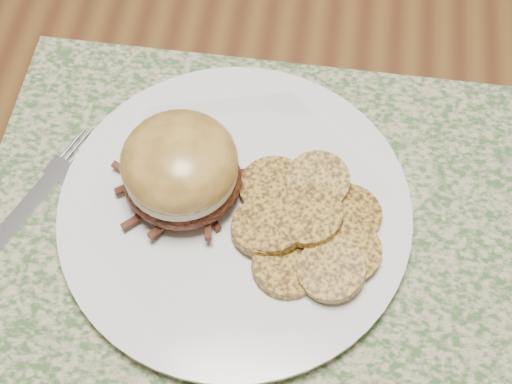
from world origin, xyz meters
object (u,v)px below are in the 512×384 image
dining_table (511,70)px  pork_sandwich (181,169)px  fork (25,211)px  dinner_plate (235,211)px

dining_table → pork_sandwich: pork_sandwich is taller
dining_table → pork_sandwich: bearing=-140.5°
pork_sandwich → fork: bearing=-171.4°
dining_table → fork: bearing=-147.2°
dinner_plate → pork_sandwich: 0.06m
dinner_plate → fork: (-0.17, -0.02, -0.01)m
dinner_plate → pork_sandwich: (-0.04, 0.01, 0.04)m
dining_table → dinner_plate: (-0.25, -0.25, 0.09)m
dinner_plate → fork: 0.17m
dining_table → dinner_plate: bearing=-135.2°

